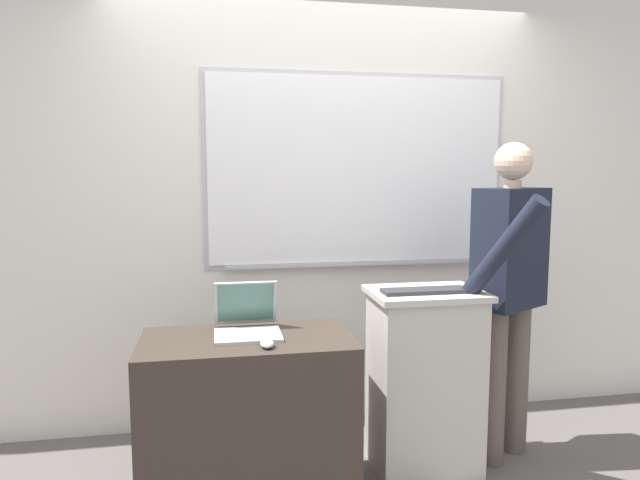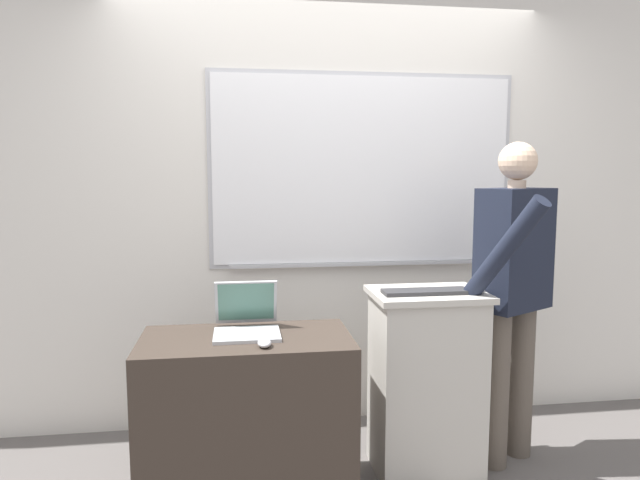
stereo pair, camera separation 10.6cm
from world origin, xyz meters
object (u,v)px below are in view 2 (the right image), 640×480
object	(u,v)px
side_desk	(247,418)
lectern_podium	(426,382)
computer_mouse_by_laptop	(264,343)
computer_mouse_by_keyboard	(478,290)
person_presenter	(514,283)
wireless_keyboard	(426,292)
laptop	(247,319)

from	to	relation	value
side_desk	lectern_podium	bearing A→B (deg)	7.56
computer_mouse_by_laptop	computer_mouse_by_keyboard	bearing A→B (deg)	11.07
person_presenter	lectern_podium	bearing A→B (deg)	156.10
computer_mouse_by_keyboard	side_desk	bearing A→B (deg)	-177.61
lectern_podium	wireless_keyboard	bearing A→B (deg)	-117.31
computer_mouse_by_keyboard	wireless_keyboard	bearing A→B (deg)	175.67
side_desk	laptop	world-z (taller)	laptop
wireless_keyboard	computer_mouse_by_keyboard	size ratio (longest dim) A/B	4.24
lectern_podium	person_presenter	xyz separation A→B (m)	(0.47, 0.04, 0.49)
computer_mouse_by_laptop	computer_mouse_by_keyboard	xyz separation A→B (m)	(1.05, 0.21, 0.16)
person_presenter	computer_mouse_by_laptop	xyz separation A→B (m)	(-1.29, -0.32, -0.17)
side_desk	person_presenter	bearing A→B (deg)	6.52
side_desk	person_presenter	xyz separation A→B (m)	(1.37, 0.16, 0.57)
lectern_podium	person_presenter	world-z (taller)	person_presenter
wireless_keyboard	computer_mouse_by_laptop	distance (m)	0.84
side_desk	laptop	bearing A→B (deg)	86.99
lectern_podium	person_presenter	bearing A→B (deg)	4.53
person_presenter	laptop	distance (m)	1.37
side_desk	computer_mouse_by_keyboard	size ratio (longest dim) A/B	9.63
side_desk	computer_mouse_by_keyboard	xyz separation A→B (m)	(1.13, 0.05, 0.57)
side_desk	computer_mouse_by_keyboard	distance (m)	1.26
lectern_podium	laptop	xyz separation A→B (m)	(-0.89, -0.04, 0.37)
laptop	person_presenter	bearing A→B (deg)	3.09
side_desk	computer_mouse_by_laptop	xyz separation A→B (m)	(0.08, -0.16, 0.41)
computer_mouse_by_laptop	computer_mouse_by_keyboard	distance (m)	1.08
lectern_podium	wireless_keyboard	distance (m)	0.48
wireless_keyboard	computer_mouse_by_laptop	xyz separation A→B (m)	(-0.80, -0.23, -0.15)
lectern_podium	computer_mouse_by_keyboard	bearing A→B (deg)	-17.45
lectern_podium	wireless_keyboard	xyz separation A→B (m)	(-0.03, -0.05, 0.48)
lectern_podium	computer_mouse_by_keyboard	world-z (taller)	computer_mouse_by_keyboard
lectern_podium	computer_mouse_by_laptop	bearing A→B (deg)	-161.31
computer_mouse_by_laptop	wireless_keyboard	bearing A→B (deg)	15.82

